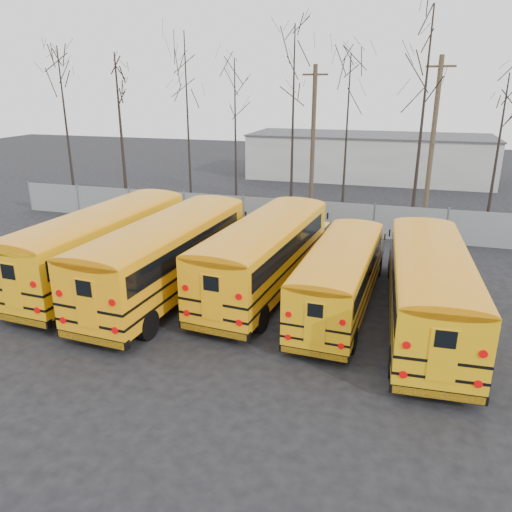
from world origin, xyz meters
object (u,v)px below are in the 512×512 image
(bus_a, at_px, (105,239))
(bus_e, at_px, (429,282))
(bus_b, at_px, (170,250))
(utility_pole_left, at_px, (313,138))
(utility_pole_right, at_px, (433,137))
(bus_c, at_px, (267,249))
(bus_d, at_px, (341,271))

(bus_a, xyz_separation_m, bus_e, (13.84, -0.83, -0.14))
(bus_b, bearing_deg, utility_pole_left, 84.56)
(bus_e, xyz_separation_m, utility_pole_right, (0.33, 17.31, 3.44))
(bus_c, xyz_separation_m, utility_pole_right, (6.89, 15.47, 3.38))
(bus_b, relative_size, utility_pole_left, 1.25)
(bus_b, bearing_deg, bus_e, 2.37)
(bus_b, height_order, bus_e, bus_b)
(bus_c, distance_m, bus_e, 6.82)
(bus_c, bearing_deg, bus_d, -13.11)
(bus_c, distance_m, utility_pole_left, 15.83)
(utility_pole_left, bearing_deg, bus_d, -71.61)
(utility_pole_left, distance_m, utility_pole_right, 7.87)
(bus_b, relative_size, utility_pole_right, 1.19)
(bus_c, bearing_deg, bus_b, -152.43)
(bus_b, relative_size, bus_e, 1.08)
(utility_pole_left, height_order, utility_pole_right, utility_pole_right)
(bus_d, bearing_deg, bus_e, -9.60)
(bus_c, relative_size, utility_pole_left, 1.21)
(bus_c, relative_size, bus_d, 1.17)
(bus_b, distance_m, bus_d, 7.16)
(bus_c, bearing_deg, utility_pole_left, 99.11)
(bus_d, relative_size, bus_e, 0.89)
(bus_a, bearing_deg, bus_d, 3.09)
(bus_d, height_order, utility_pole_left, utility_pole_left)
(bus_d, bearing_deg, bus_a, -177.71)
(utility_pole_right, bearing_deg, utility_pole_left, -168.24)
(bus_d, distance_m, utility_pole_right, 17.35)
(bus_b, distance_m, bus_c, 4.11)
(bus_b, distance_m, bus_e, 10.38)
(bus_a, relative_size, bus_b, 1.00)
(bus_a, relative_size, bus_e, 1.08)
(bus_c, bearing_deg, bus_a, -166.67)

